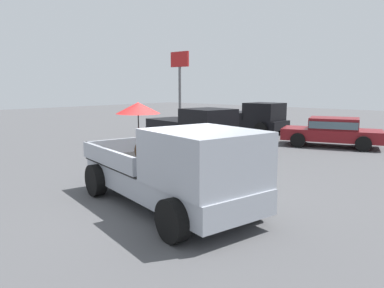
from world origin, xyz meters
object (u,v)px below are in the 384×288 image
object	(u,v)px
pickup_truck_main	(177,169)
motel_sign	(180,75)
pickup_truck_far	(250,118)
parked_sedan_near	(332,130)
pickup_truck_red	(193,128)

from	to	relation	value
pickup_truck_main	motel_sign	distance (m)	14.90
pickup_truck_main	pickup_truck_far	bearing A→B (deg)	128.25
parked_sedan_near	motel_sign	xyz separation A→B (m)	(-9.24, -0.43, 2.66)
pickup_truck_main	parked_sedan_near	size ratio (longest dim) A/B	1.15
pickup_truck_far	parked_sedan_near	world-z (taller)	pickup_truck_far
pickup_truck_red	pickup_truck_far	world-z (taller)	same
parked_sedan_near	pickup_truck_far	bearing A→B (deg)	-36.83
pickup_truck_main	pickup_truck_red	bearing A→B (deg)	140.69
parked_sedan_near	motel_sign	bearing A→B (deg)	-15.26
pickup_truck_far	parked_sedan_near	distance (m)	6.04
pickup_truck_main	parked_sedan_near	distance (m)	11.16
pickup_truck_main	motel_sign	world-z (taller)	motel_sign
pickup_truck_red	pickup_truck_main	bearing A→B (deg)	-42.04
pickup_truck_far	motel_sign	size ratio (longest dim) A/B	1.00
pickup_truck_red	parked_sedan_near	xyz separation A→B (m)	(4.56, 4.47, -0.13)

